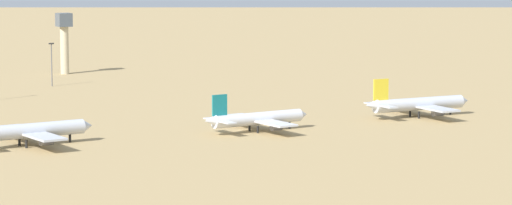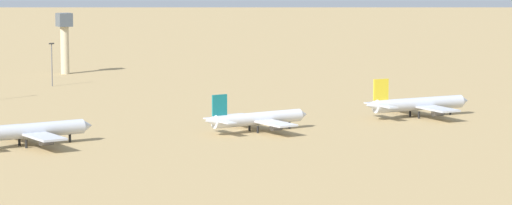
{
  "view_description": "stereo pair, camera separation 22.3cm",
  "coord_description": "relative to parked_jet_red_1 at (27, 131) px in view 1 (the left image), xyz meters",
  "views": [
    {
      "loc": [
        -145.99,
        -280.31,
        46.82
      ],
      "look_at": [
        8.49,
        8.21,
        6.0
      ],
      "focal_mm": 86.24,
      "sensor_mm": 36.0,
      "label": 1
    },
    {
      "loc": [
        -145.79,
        -280.42,
        46.82
      ],
      "look_at": [
        8.49,
        8.21,
        6.0
      ],
      "focal_mm": 86.24,
      "sensor_mm": 36.0,
      "label": 2
    }
  ],
  "objects": [
    {
      "name": "parked_jet_teal_2",
      "position": [
        59.72,
        -5.13,
        -0.31
      ],
      "size": [
        31.6,
        26.67,
        10.43
      ],
      "rotation": [
        0.0,
        0.0,
        0.09
      ],
      "color": "silver",
      "rests_on": "ground"
    },
    {
      "name": "parked_jet_yellow_3",
      "position": [
        112.66,
        -2.03,
        0.02
      ],
      "size": [
        34.53,
        28.92,
        11.43
      ],
      "rotation": [
        0.0,
        0.0,
        -0.02
      ],
      "color": "silver",
      "rests_on": "ground"
    },
    {
      "name": "ground",
      "position": [
        57.34,
        -1.56,
        -3.73
      ],
      "size": [
        4000.0,
        4000.0,
        0.0
      ],
      "primitive_type": "plane",
      "color": "tan"
    },
    {
      "name": "parked_jet_red_1",
      "position": [
        0.0,
        0.0,
        0.0
      ],
      "size": [
        34.44,
        29.07,
        11.37
      ],
      "rotation": [
        0.0,
        0.0,
        0.09
      ],
      "color": "silver",
      "rests_on": "ground"
    },
    {
      "name": "control_tower",
      "position": [
        65.95,
        160.33,
        10.18
      ],
      "size": [
        5.2,
        5.2,
        23.05
      ],
      "color": "#C6B793",
      "rests_on": "ground"
    },
    {
      "name": "light_pole_mid",
      "position": [
        47.89,
        122.14,
        4.98
      ],
      "size": [
        1.8,
        0.5,
        15.01
      ],
      "color": "#59595E",
      "rests_on": "ground"
    }
  ]
}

